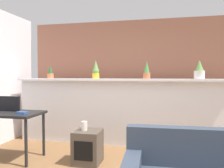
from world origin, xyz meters
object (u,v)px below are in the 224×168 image
potted_plant_0 (50,73)px  potted_plant_2 (147,71)px  potted_plant_3 (199,71)px  book_on_desk (22,113)px  desk (7,117)px  vase_on_shelf (84,126)px  potted_plant_1 (96,70)px  side_cube_shelf (88,147)px  tv_monitor (9,104)px

potted_plant_0 → potted_plant_2: size_ratio=0.82×
potted_plant_2 → potted_plant_3: bearing=2.5°
potted_plant_2 → potted_plant_3: same height
book_on_desk → desk: bearing=161.9°
potted_plant_2 → vase_on_shelf: (-0.87, -0.93, -0.85)m
potted_plant_0 → vase_on_shelf: bearing=-42.6°
desk → vase_on_shelf: bearing=4.1°
potted_plant_2 → book_on_desk: (-1.80, -1.13, -0.65)m
potted_plant_1 → potted_plant_3: bearing=-0.2°
potted_plant_1 → side_cube_shelf: 1.54m
desk → potted_plant_1: bearing=42.6°
potted_plant_2 → side_cube_shelf: potted_plant_2 is taller
potted_plant_3 → vase_on_shelf: (-1.78, -0.97, -0.85)m
potted_plant_3 → desk: potted_plant_3 is taller
desk → potted_plant_2: bearing=25.5°
desk → side_cube_shelf: bearing=3.8°
potted_plant_3 → side_cube_shelf: 2.30m
potted_plant_0 → book_on_desk: size_ratio=1.82×
potted_plant_2 → potted_plant_3: 0.91m
side_cube_shelf → desk: bearing=-176.2°
potted_plant_1 → tv_monitor: size_ratio=0.89×
potted_plant_1 → vase_on_shelf: 1.31m
potted_plant_0 → potted_plant_2: bearing=-1.9°
desk → vase_on_shelf: (1.27, 0.09, -0.10)m
desk → book_on_desk: 0.38m
tv_monitor → book_on_desk: tv_monitor is taller
potted_plant_0 → potted_plant_3: size_ratio=0.82×
potted_plant_3 → side_cube_shelf: size_ratio=0.66×
potted_plant_0 → potted_plant_2: potted_plant_2 is taller
tv_monitor → vase_on_shelf: size_ratio=2.95×
potted_plant_1 → vase_on_shelf: potted_plant_1 is taller
potted_plant_3 → vase_on_shelf: bearing=-151.4°
desk → book_on_desk: bearing=-18.1°
potted_plant_3 → potted_plant_0: bearing=179.5°
potted_plant_1 → potted_plant_2: (0.98, -0.05, -0.01)m
potted_plant_3 → desk: size_ratio=0.30×
potted_plant_3 → book_on_desk: (-2.71, -1.17, -0.65)m
desk → tv_monitor: size_ratio=2.72×
desk → book_on_desk: (0.34, -0.11, 0.10)m
potted_plant_2 → potted_plant_0: bearing=178.1°
desk → side_cube_shelf: desk is taller
potted_plant_0 → desk: potted_plant_0 is taller
potted_plant_3 → book_on_desk: potted_plant_3 is taller
potted_plant_3 → tv_monitor: bearing=-162.3°
potted_plant_1 → side_cube_shelf: size_ratio=0.72×
potted_plant_2 → desk: (-2.14, -1.02, -0.76)m
potted_plant_1 → vase_on_shelf: bearing=-83.5°
potted_plant_3 → vase_on_shelf: size_ratio=2.42×
potted_plant_2 → vase_on_shelf: size_ratio=2.42×
book_on_desk → potted_plant_0: bearing=97.2°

